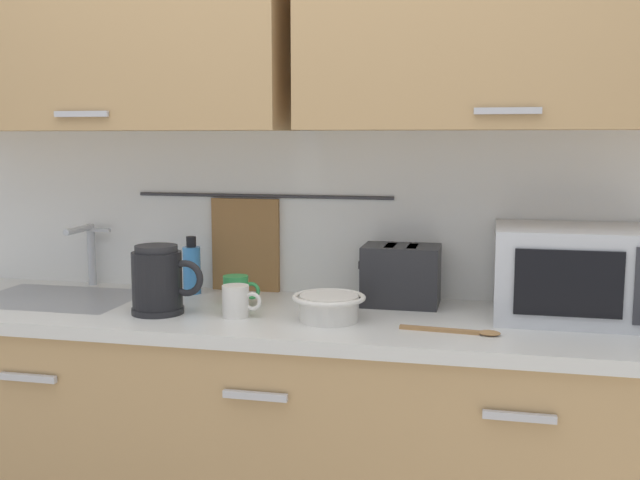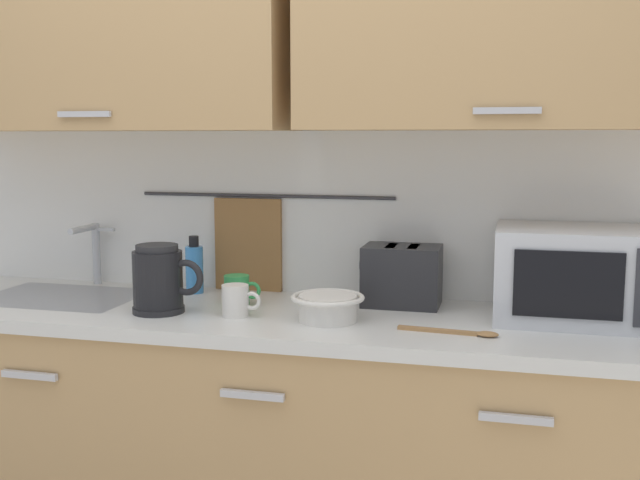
{
  "view_description": "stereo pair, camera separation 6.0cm",
  "coord_description": "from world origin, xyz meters",
  "px_view_note": "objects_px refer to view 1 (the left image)",
  "views": [
    {
      "loc": [
        0.6,
        -1.86,
        1.43
      ],
      "look_at": [
        0.1,
        0.33,
        1.12
      ],
      "focal_mm": 42.12,
      "sensor_mm": 36.0,
      "label": 1
    },
    {
      "loc": [
        0.66,
        -1.85,
        1.43
      ],
      "look_at": [
        0.1,
        0.33,
        1.12
      ],
      "focal_mm": 42.12,
      "sensor_mm": 36.0,
      "label": 2
    }
  ],
  "objects_px": {
    "electric_kettle": "(158,280)",
    "mixing_bowl": "(329,306)",
    "wooden_spoon": "(462,331)",
    "mug_by_kettle": "(237,301)",
    "microwave": "(575,273)",
    "toaster": "(401,275)",
    "mug_near_sink": "(237,291)",
    "dish_soap_bottle": "(192,268)"
  },
  "relations": [
    {
      "from": "microwave",
      "to": "mixing_bowl",
      "type": "bearing_deg",
      "value": -164.61
    },
    {
      "from": "mixing_bowl",
      "to": "dish_soap_bottle",
      "type": "bearing_deg",
      "value": 153.1
    },
    {
      "from": "electric_kettle",
      "to": "mug_by_kettle",
      "type": "distance_m",
      "value": 0.25
    },
    {
      "from": "microwave",
      "to": "electric_kettle",
      "type": "relative_size",
      "value": 2.03
    },
    {
      "from": "mug_near_sink",
      "to": "toaster",
      "type": "height_order",
      "value": "toaster"
    },
    {
      "from": "toaster",
      "to": "mixing_bowl",
      "type": "bearing_deg",
      "value": -124.66
    },
    {
      "from": "mixing_bowl",
      "to": "toaster",
      "type": "height_order",
      "value": "toaster"
    },
    {
      "from": "dish_soap_bottle",
      "to": "mixing_bowl",
      "type": "relative_size",
      "value": 0.92
    },
    {
      "from": "mug_by_kettle",
      "to": "wooden_spoon",
      "type": "relative_size",
      "value": 0.43
    },
    {
      "from": "microwave",
      "to": "toaster",
      "type": "distance_m",
      "value": 0.52
    },
    {
      "from": "mug_near_sink",
      "to": "mug_by_kettle",
      "type": "relative_size",
      "value": 1.0
    },
    {
      "from": "microwave",
      "to": "mug_near_sink",
      "type": "xyz_separation_m",
      "value": [
        -1.02,
        -0.06,
        -0.09
      ]
    },
    {
      "from": "microwave",
      "to": "dish_soap_bottle",
      "type": "height_order",
      "value": "microwave"
    },
    {
      "from": "dish_soap_bottle",
      "to": "mug_by_kettle",
      "type": "relative_size",
      "value": 1.63
    },
    {
      "from": "wooden_spoon",
      "to": "dish_soap_bottle",
      "type": "bearing_deg",
      "value": 160.25
    },
    {
      "from": "mug_near_sink",
      "to": "wooden_spoon",
      "type": "height_order",
      "value": "mug_near_sink"
    },
    {
      "from": "microwave",
      "to": "wooden_spoon",
      "type": "relative_size",
      "value": 1.66
    },
    {
      "from": "mixing_bowl",
      "to": "electric_kettle",
      "type": "bearing_deg",
      "value": -177.45
    },
    {
      "from": "dish_soap_bottle",
      "to": "mug_near_sink",
      "type": "xyz_separation_m",
      "value": [
        0.21,
        -0.14,
        -0.04
      ]
    },
    {
      "from": "dish_soap_bottle",
      "to": "mug_near_sink",
      "type": "bearing_deg",
      "value": -33.85
    },
    {
      "from": "mug_near_sink",
      "to": "electric_kettle",
      "type": "bearing_deg",
      "value": -141.36
    },
    {
      "from": "toaster",
      "to": "wooden_spoon",
      "type": "relative_size",
      "value": 0.93
    },
    {
      "from": "electric_kettle",
      "to": "toaster",
      "type": "bearing_deg",
      "value": 21.93
    },
    {
      "from": "microwave",
      "to": "electric_kettle",
      "type": "bearing_deg",
      "value": -169.99
    },
    {
      "from": "mug_near_sink",
      "to": "toaster",
      "type": "bearing_deg",
      "value": 14.07
    },
    {
      "from": "electric_kettle",
      "to": "mixing_bowl",
      "type": "bearing_deg",
      "value": 2.55
    },
    {
      "from": "dish_soap_bottle",
      "to": "mug_near_sink",
      "type": "distance_m",
      "value": 0.25
    },
    {
      "from": "microwave",
      "to": "mug_near_sink",
      "type": "height_order",
      "value": "microwave"
    },
    {
      "from": "mixing_bowl",
      "to": "mug_by_kettle",
      "type": "relative_size",
      "value": 1.78
    },
    {
      "from": "mixing_bowl",
      "to": "wooden_spoon",
      "type": "relative_size",
      "value": 0.77
    },
    {
      "from": "mug_by_kettle",
      "to": "wooden_spoon",
      "type": "height_order",
      "value": "mug_by_kettle"
    },
    {
      "from": "toaster",
      "to": "mug_by_kettle",
      "type": "height_order",
      "value": "toaster"
    },
    {
      "from": "dish_soap_bottle",
      "to": "mixing_bowl",
      "type": "bearing_deg",
      "value": -26.9
    },
    {
      "from": "dish_soap_bottle",
      "to": "toaster",
      "type": "height_order",
      "value": "dish_soap_bottle"
    },
    {
      "from": "dish_soap_bottle",
      "to": "mixing_bowl",
      "type": "distance_m",
      "value": 0.6
    },
    {
      "from": "toaster",
      "to": "wooden_spoon",
      "type": "xyz_separation_m",
      "value": [
        0.2,
        -0.32,
        -0.09
      ]
    },
    {
      "from": "dish_soap_bottle",
      "to": "electric_kettle",
      "type": "bearing_deg",
      "value": -87.02
    },
    {
      "from": "microwave",
      "to": "dish_soap_bottle",
      "type": "xyz_separation_m",
      "value": [
        -1.23,
        0.08,
        -0.05
      ]
    },
    {
      "from": "mug_near_sink",
      "to": "toaster",
      "type": "relative_size",
      "value": 0.47
    },
    {
      "from": "microwave",
      "to": "mixing_bowl",
      "type": "xyz_separation_m",
      "value": [
        -0.7,
        -0.19,
        -0.09
      ]
    },
    {
      "from": "electric_kettle",
      "to": "mug_near_sink",
      "type": "height_order",
      "value": "electric_kettle"
    },
    {
      "from": "toaster",
      "to": "wooden_spoon",
      "type": "bearing_deg",
      "value": -57.11
    }
  ]
}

